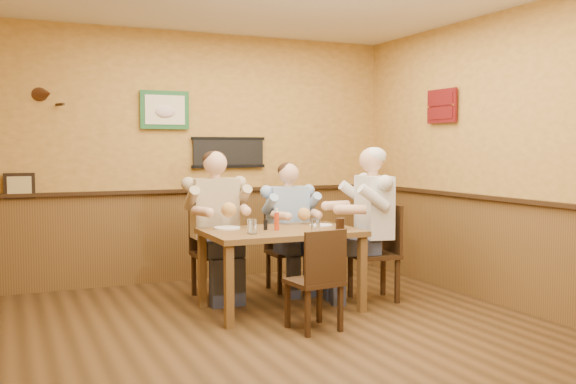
{
  "coord_description": "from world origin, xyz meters",
  "views": [
    {
      "loc": [
        -1.85,
        -4.58,
        1.51
      ],
      "look_at": [
        0.54,
        0.77,
        1.1
      ],
      "focal_mm": 40.0,
      "sensor_mm": 36.0,
      "label": 1
    }
  ],
  "objects_px": {
    "diner_tan_shirt": "(215,232)",
    "chair_right_end": "(374,252)",
    "chair_back_right": "(288,250)",
    "diner_blue_polo": "(288,233)",
    "chair_back_left": "(215,252)",
    "salt_shaker": "(255,226)",
    "chair_near_side": "(314,279)",
    "water_glass_left": "(252,226)",
    "cola_tumbler": "(340,224)",
    "hot_sauce_bottle": "(277,220)",
    "water_glass_mid": "(316,226)",
    "pepper_shaker": "(266,225)",
    "diner_white_elder": "(374,232)",
    "dining_table": "(281,239)"
  },
  "relations": [
    {
      "from": "diner_tan_shirt",
      "to": "chair_right_end",
      "type": "bearing_deg",
      "value": -27.34
    },
    {
      "from": "chair_back_right",
      "to": "diner_blue_polo",
      "type": "xyz_separation_m",
      "value": [
        0.0,
        0.0,
        0.18
      ]
    },
    {
      "from": "chair_back_left",
      "to": "salt_shaker",
      "type": "height_order",
      "value": "chair_back_left"
    },
    {
      "from": "chair_back_right",
      "to": "diner_blue_polo",
      "type": "distance_m",
      "value": 0.18
    },
    {
      "from": "chair_near_side",
      "to": "diner_tan_shirt",
      "type": "height_order",
      "value": "diner_tan_shirt"
    },
    {
      "from": "water_glass_left",
      "to": "cola_tumbler",
      "type": "distance_m",
      "value": 0.84
    },
    {
      "from": "chair_back_right",
      "to": "diner_blue_polo",
      "type": "relative_size",
      "value": 0.7
    },
    {
      "from": "chair_back_left",
      "to": "hot_sauce_bottle",
      "type": "relative_size",
      "value": 5.04
    },
    {
      "from": "water_glass_mid",
      "to": "pepper_shaker",
      "type": "xyz_separation_m",
      "value": [
        -0.34,
        0.36,
        -0.01
      ]
    },
    {
      "from": "diner_white_elder",
      "to": "pepper_shaker",
      "type": "distance_m",
      "value": 1.13
    },
    {
      "from": "pepper_shaker",
      "to": "chair_back_right",
      "type": "bearing_deg",
      "value": 52.24
    },
    {
      "from": "chair_back_left",
      "to": "water_glass_left",
      "type": "relative_size",
      "value": 7.05
    },
    {
      "from": "dining_table",
      "to": "pepper_shaker",
      "type": "bearing_deg",
      "value": 165.19
    },
    {
      "from": "chair_back_right",
      "to": "chair_right_end",
      "type": "bearing_deg",
      "value": -50.6
    },
    {
      "from": "chair_back_right",
      "to": "hot_sauce_bottle",
      "type": "relative_size",
      "value": 4.61
    },
    {
      "from": "chair_back_right",
      "to": "pepper_shaker",
      "type": "xyz_separation_m",
      "value": [
        -0.53,
        -0.68,
        0.37
      ]
    },
    {
      "from": "chair_back_left",
      "to": "dining_table",
      "type": "bearing_deg",
      "value": -59.36
    },
    {
      "from": "chair_back_left",
      "to": "diner_blue_polo",
      "type": "xyz_separation_m",
      "value": [
        0.8,
        0.01,
        0.14
      ]
    },
    {
      "from": "diner_tan_shirt",
      "to": "water_glass_left",
      "type": "relative_size",
      "value": 10.08
    },
    {
      "from": "dining_table",
      "to": "diner_blue_polo",
      "type": "relative_size",
      "value": 1.16
    },
    {
      "from": "chair_right_end",
      "to": "chair_near_side",
      "type": "height_order",
      "value": "chair_right_end"
    },
    {
      "from": "chair_right_end",
      "to": "salt_shaker",
      "type": "relative_size",
      "value": 9.33
    },
    {
      "from": "diner_tan_shirt",
      "to": "pepper_shaker",
      "type": "relative_size",
      "value": 14.23
    },
    {
      "from": "chair_back_left",
      "to": "diner_tan_shirt",
      "type": "height_order",
      "value": "diner_tan_shirt"
    },
    {
      "from": "chair_back_right",
      "to": "water_glass_mid",
      "type": "distance_m",
      "value": 1.12
    },
    {
      "from": "cola_tumbler",
      "to": "water_glass_mid",
      "type": "bearing_deg",
      "value": -164.83
    },
    {
      "from": "dining_table",
      "to": "diner_blue_polo",
      "type": "distance_m",
      "value": 0.82
    },
    {
      "from": "chair_back_right",
      "to": "diner_tan_shirt",
      "type": "height_order",
      "value": "diner_tan_shirt"
    },
    {
      "from": "chair_back_right",
      "to": "chair_right_end",
      "type": "relative_size",
      "value": 0.89
    },
    {
      "from": "dining_table",
      "to": "water_glass_left",
      "type": "distance_m",
      "value": 0.42
    },
    {
      "from": "water_glass_mid",
      "to": "cola_tumbler",
      "type": "bearing_deg",
      "value": 15.17
    },
    {
      "from": "chair_right_end",
      "to": "water_glass_mid",
      "type": "relative_size",
      "value": 7.74
    },
    {
      "from": "chair_near_side",
      "to": "hot_sauce_bottle",
      "type": "bearing_deg",
      "value": -93.01
    },
    {
      "from": "diner_blue_polo",
      "to": "cola_tumbler",
      "type": "xyz_separation_m",
      "value": [
        0.1,
        -0.96,
        0.2
      ]
    },
    {
      "from": "water_glass_mid",
      "to": "diner_blue_polo",
      "type": "bearing_deg",
      "value": 79.68
    },
    {
      "from": "diner_white_elder",
      "to": "pepper_shaker",
      "type": "bearing_deg",
      "value": -83.52
    },
    {
      "from": "diner_white_elder",
      "to": "hot_sauce_bottle",
      "type": "distance_m",
      "value": 1.05
    },
    {
      "from": "chair_back_right",
      "to": "water_glass_left",
      "type": "xyz_separation_m",
      "value": [
        -0.74,
        -0.89,
        0.39
      ]
    },
    {
      "from": "diner_tan_shirt",
      "to": "salt_shaker",
      "type": "relative_size",
      "value": 13.01
    },
    {
      "from": "diner_tan_shirt",
      "to": "hot_sauce_bottle",
      "type": "xyz_separation_m",
      "value": [
        0.36,
        -0.74,
        0.18
      ]
    },
    {
      "from": "chair_near_side",
      "to": "diner_tan_shirt",
      "type": "xyz_separation_m",
      "value": [
        -0.4,
        1.43,
        0.24
      ]
    },
    {
      "from": "chair_near_side",
      "to": "diner_blue_polo",
      "type": "bearing_deg",
      "value": -111.92
    },
    {
      "from": "chair_back_left",
      "to": "diner_white_elder",
      "type": "distance_m",
      "value": 1.6
    },
    {
      "from": "diner_tan_shirt",
      "to": "chair_near_side",
      "type": "bearing_deg",
      "value": -73.96
    },
    {
      "from": "dining_table",
      "to": "chair_near_side",
      "type": "height_order",
      "value": "chair_near_side"
    },
    {
      "from": "cola_tumbler",
      "to": "hot_sauce_bottle",
      "type": "relative_size",
      "value": 0.59
    },
    {
      "from": "chair_right_end",
      "to": "hot_sauce_bottle",
      "type": "height_order",
      "value": "chair_right_end"
    },
    {
      "from": "diner_white_elder",
      "to": "chair_back_left",
      "type": "bearing_deg",
      "value": -108.11
    },
    {
      "from": "chair_back_left",
      "to": "hot_sauce_bottle",
      "type": "distance_m",
      "value": 0.91
    },
    {
      "from": "chair_back_right",
      "to": "water_glass_mid",
      "type": "xyz_separation_m",
      "value": [
        -0.19,
        -1.04,
        0.39
      ]
    }
  ]
}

